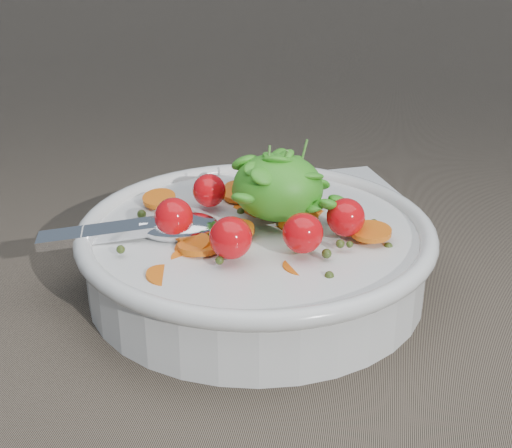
# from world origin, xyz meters

# --- Properties ---
(ground) EXTENTS (6.00, 6.00, 0.00)m
(ground) POSITION_xyz_m (0.00, 0.00, 0.00)
(ground) COLOR brown
(ground) RESTS_ON ground
(bowl) EXTENTS (0.30, 0.28, 0.12)m
(bowl) POSITION_xyz_m (-0.01, -0.02, 0.03)
(bowl) COLOR silver
(bowl) RESTS_ON ground
(napkin) EXTENTS (0.19, 0.18, 0.01)m
(napkin) POSITION_xyz_m (0.03, 0.18, 0.00)
(napkin) COLOR white
(napkin) RESTS_ON ground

